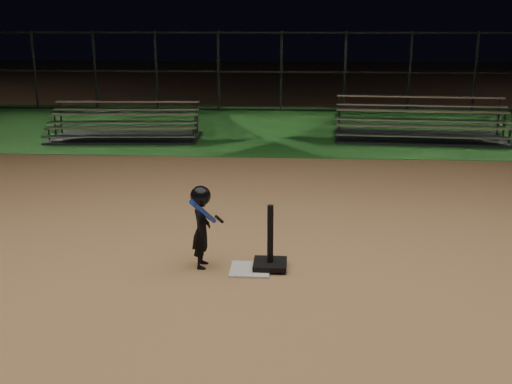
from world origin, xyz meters
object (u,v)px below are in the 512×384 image
home_plate (250,269)px  child_batter (201,224)px  bleacher_right (420,131)px  bleacher_left (125,132)px  batting_tee (270,256)px

home_plate → child_batter: bearing=171.8°
child_batter → bleacher_right: (4.06, 8.27, -0.31)m
home_plate → child_batter: 0.76m
bleacher_right → home_plate: bearing=-108.7°
home_plate → bleacher_left: 8.71m
batting_tee → home_plate: bearing=-162.0°
bleacher_left → bleacher_right: bearing=-0.4°
home_plate → batting_tee: 0.28m
child_batter → bleacher_right: bearing=-26.9°
bleacher_left → bleacher_right: 7.16m
batting_tee → child_batter: size_ratio=0.76×
bleacher_right → child_batter: bearing=-112.1°
bleacher_right → bleacher_left: bearing=-172.4°
batting_tee → bleacher_right: (3.27, 8.28, 0.05)m
batting_tee → bleacher_left: 8.74m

